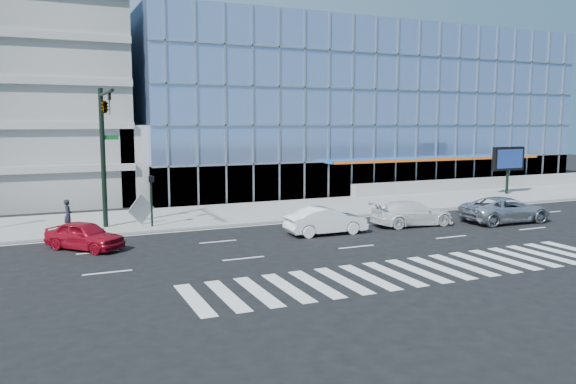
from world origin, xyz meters
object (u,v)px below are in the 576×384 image
object	(u,v)px
white_sedan	(326,221)
tilted_panel	(141,209)
red_sedan	(85,235)
traffic_signal	(104,123)
pedestrian	(68,215)
marquee_sign	(508,160)
silver_suv	(505,210)
ped_signal_post	(151,193)
white_suv	(412,213)

from	to	relation	value
white_sedan	tilted_panel	xyz separation A→B (m)	(-9.08, 6.39, 0.31)
red_sedan	tilted_panel	size ratio (longest dim) A/B	3.17
traffic_signal	red_sedan	size ratio (longest dim) A/B	1.94
pedestrian	tilted_panel	distance (m)	4.09
marquee_sign	silver_suv	distance (m)	14.05
traffic_signal	silver_suv	distance (m)	24.55
marquee_sign	red_sedan	distance (m)	35.31
pedestrian	tilted_panel	world-z (taller)	tilted_panel
marquee_sign	silver_suv	size ratio (longest dim) A/B	0.70
ped_signal_post	tilted_panel	xyz separation A→B (m)	(-0.46, 0.94, -1.07)
ped_signal_post	tilted_panel	size ratio (longest dim) A/B	2.31
ped_signal_post	marquee_sign	bearing A→B (deg)	5.71
silver_suv	white_sedan	xyz separation A→B (m)	(-12.00, 1.23, -0.04)
marquee_sign	ped_signal_post	bearing A→B (deg)	-174.29
white_suv	red_sedan	bearing A→B (deg)	91.02
ped_signal_post	white_sedan	world-z (taller)	ped_signal_post
white_sedan	pedestrian	distance (m)	14.52
traffic_signal	tilted_panel	world-z (taller)	traffic_signal
ped_signal_post	silver_suv	bearing A→B (deg)	-17.93
red_sedan	tilted_panel	xyz separation A→B (m)	(3.55, 4.95, 0.37)
marquee_sign	white_sedan	distance (m)	23.59
ped_signal_post	red_sedan	size ratio (longest dim) A/B	0.73
silver_suv	pedestrian	world-z (taller)	pedestrian
traffic_signal	white_sedan	world-z (taller)	traffic_signal
tilted_panel	ped_signal_post	bearing A→B (deg)	-88.88
silver_suv	white_suv	distance (m)	6.17
traffic_signal	marquee_sign	bearing A→B (deg)	5.92
silver_suv	white_suv	size ratio (longest dim) A/B	1.12
marquee_sign	red_sedan	size ratio (longest dim) A/B	0.97
white_sedan	pedestrian	size ratio (longest dim) A/B	2.60
traffic_signal	white_suv	bearing A→B (deg)	-15.83
silver_suv	red_sedan	distance (m)	24.78
pedestrian	red_sedan	bearing A→B (deg)	-171.17
traffic_signal	white_sedan	distance (m)	13.36
traffic_signal	ped_signal_post	distance (m)	4.75
red_sedan	pedestrian	distance (m)	4.73
silver_suv	tilted_panel	world-z (taller)	tilted_panel
ped_signal_post	tilted_panel	distance (m)	1.50
white_suv	tilted_panel	world-z (taller)	tilted_panel
silver_suv	white_suv	world-z (taller)	silver_suv
marquee_sign	white_suv	size ratio (longest dim) A/B	0.78
red_sedan	tilted_panel	distance (m)	6.11
silver_suv	pedestrian	bearing A→B (deg)	76.52
white_suv	pedestrian	world-z (taller)	pedestrian
tilted_panel	silver_suv	bearing A→B (deg)	-44.93
ped_signal_post	red_sedan	bearing A→B (deg)	-135.06
marquee_sign	pedestrian	distance (m)	35.18
traffic_signal	marquee_sign	size ratio (longest dim) A/B	2.00
white_suv	silver_suv	bearing A→B (deg)	-98.77
pedestrian	tilted_panel	size ratio (longest dim) A/B	1.36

